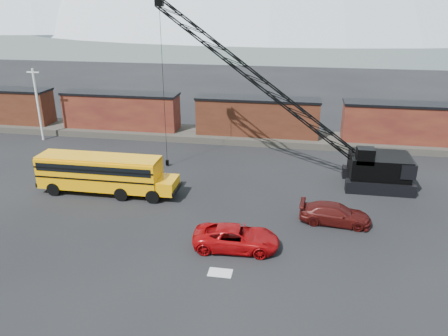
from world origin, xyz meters
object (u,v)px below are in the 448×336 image
object	(u,v)px
red_pickup	(236,238)
maroon_suv	(335,214)
school_bus	(104,173)
crawler_crane	(267,87)

from	to	relation	value
red_pickup	maroon_suv	world-z (taller)	red_pickup
school_bus	crawler_crane	size ratio (longest dim) A/B	0.52
maroon_suv	crawler_crane	distance (m)	12.41
school_bus	crawler_crane	distance (m)	15.34
maroon_suv	crawler_crane	size ratio (longest dim) A/B	0.22
crawler_crane	maroon_suv	bearing A→B (deg)	-55.10
maroon_suv	crawler_crane	xyz separation A→B (m)	(-5.74, 8.23, 7.31)
school_bus	crawler_crane	xyz separation A→B (m)	(12.59, 6.16, 6.24)
red_pickup	crawler_crane	world-z (taller)	crawler_crane
school_bus	maroon_suv	xyz separation A→B (m)	(18.33, -2.07, -1.07)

